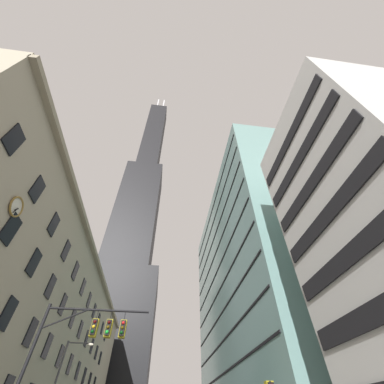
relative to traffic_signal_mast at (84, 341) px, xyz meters
name	(u,v)px	position (x,y,z in m)	size (l,w,h in m)	color
station_building	(26,336)	(-14.01, 22.93, 5.40)	(14.76, 67.81, 22.59)	#B2A88E
dark_skyscraper	(132,240)	(-11.03, 75.50, 56.45)	(27.49, 27.49, 209.75)	black
glass_office_midrise	(258,287)	(23.04, 25.77, 15.73)	(16.12, 44.45, 43.19)	gray
traffic_signal_mast	(84,341)	(0.00, 0.00, 0.00)	(6.78, 0.63, 7.81)	black
street_lamppost	(59,383)	(-3.63, 9.92, -1.03)	(2.50, 0.32, 7.89)	#47474C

